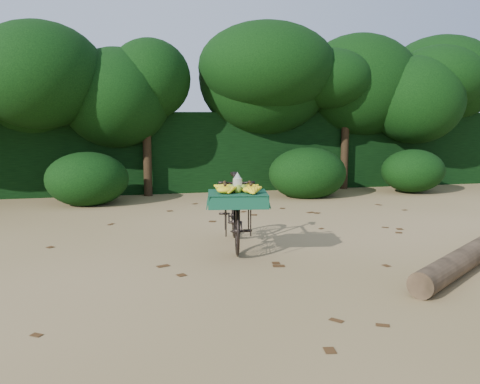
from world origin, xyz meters
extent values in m
plane|color=tan|center=(0.00, 0.00, 0.00)|extent=(80.00, 80.00, 0.00)
imported|color=black|center=(-0.92, 0.52, 0.48)|extent=(0.72, 1.64, 0.95)
cube|color=black|center=(-1.03, -0.07, 0.78)|extent=(0.41, 0.47, 0.02)
cube|color=#12452C|center=(-1.03, -0.07, 0.80)|extent=(0.78, 0.68, 0.01)
ellipsoid|color=olive|center=(-0.96, -0.09, 0.85)|extent=(0.09, 0.07, 0.10)
ellipsoid|color=olive|center=(-1.02, -0.02, 0.85)|extent=(0.09, 0.07, 0.10)
ellipsoid|color=olive|center=(-1.09, -0.06, 0.85)|extent=(0.09, 0.07, 0.10)
ellipsoid|color=olive|center=(-1.04, -0.13, 0.85)|extent=(0.09, 0.07, 0.10)
cylinder|color=#EAE5C6|center=(-1.02, -0.07, 0.89)|extent=(0.11, 0.11, 0.14)
cube|color=black|center=(0.00, 6.30, 0.90)|extent=(26.00, 1.80, 1.80)
camera|label=1|loc=(-2.34, -5.81, 1.66)|focal=38.00mm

